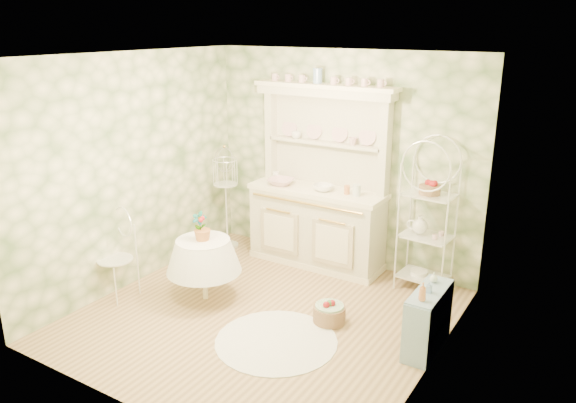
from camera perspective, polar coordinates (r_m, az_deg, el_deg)
The scene contains 22 objects.
floor at distance 6.13m, azimuth -2.51°, elevation -11.53°, with size 3.60×3.60×0.00m, color tan.
ceiling at distance 5.36m, azimuth -2.91°, elevation 14.56°, with size 3.60×3.60×0.00m, color white.
wall_left at distance 6.74m, azimuth -15.44°, elevation 2.97°, with size 3.60×3.60×0.00m, color #F2ECC6.
wall_right at distance 4.86m, azimuth 15.13°, elevation -2.69°, with size 3.60×3.60×0.00m, color #F2ECC6.
wall_back at distance 7.10m, azimuth 5.55°, elevation 4.26°, with size 3.60×3.60×0.00m, color #F2ECC6.
wall_front at distance 4.32m, azimuth -16.34°, elevation -5.37°, with size 3.60×3.60×0.00m, color #F2ECC6.
kitchen_dresser at distance 7.00m, azimuth 3.01°, elevation 2.39°, with size 1.87×0.61×2.29m, color silver.
bakers_rack at distance 6.58m, azimuth 13.96°, elevation -1.94°, with size 0.52×0.37×1.67m, color white.
side_shelf at distance 5.59m, azimuth 14.01°, elevation -11.63°, with size 0.26×0.71×0.61m, color #8BA8C6.
round_table at distance 6.39m, azimuth -8.51°, elevation -6.79°, with size 0.67×0.67×0.73m, color white.
cafe_chair at distance 6.65m, azimuth -17.14°, elevation -5.99°, with size 0.37×0.37×0.81m, color white.
birdcage_stand at distance 7.67m, azimuth -6.32°, elevation 0.62°, with size 0.36×0.36×1.50m, color white.
floor_basket at distance 5.97m, azimuth 4.22°, elevation -11.07°, with size 0.39×0.39×0.25m, color #977150.
lace_rug at distance 5.69m, azimuth -1.21°, elevation -13.98°, with size 1.21×1.21×0.01m, color white.
bowl_floral at distance 7.19m, azimuth -0.73°, elevation 1.77°, with size 0.33×0.33×0.08m, color white.
bowl_white at distance 6.94m, azimuth 3.60°, elevation 1.14°, with size 0.25×0.25×0.08m, color white.
cup_left at distance 7.20m, azimuth 0.84°, elevation 6.64°, with size 0.12×0.12×0.09m, color white.
cup_right at distance 6.86m, azimuth 6.60°, elevation 5.97°, with size 0.10×0.10×0.09m, color white.
potted_geranium at distance 6.21m, azimuth -8.95°, elevation -2.68°, with size 0.17×0.11×0.32m, color #3F7238.
bottle_amber at distance 5.22m, azimuth 13.50°, elevation -9.09°, with size 0.07×0.07×0.17m, color #C47542.
bottle_blue at distance 5.39m, azimuth 14.13°, elevation -8.59°, with size 0.05×0.05×0.11m, color #81A2D2.
bottle_glass at distance 5.61m, azimuth 14.57°, elevation -7.64°, with size 0.08×0.08×0.10m, color silver.
Camera 1 is at (3.04, -4.40, 2.99)m, focal length 35.00 mm.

